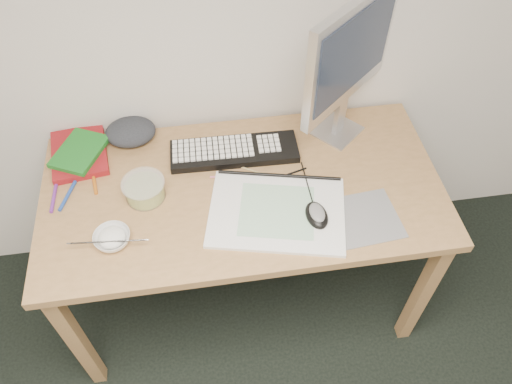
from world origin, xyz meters
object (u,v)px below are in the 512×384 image
desk (243,202)px  rice_bowl (112,239)px  sketchpad (277,212)px  monitor (350,56)px  keyboard (234,151)px

desk → rice_bowl: size_ratio=11.89×
desk → sketchpad: (0.10, -0.13, 0.09)m
monitor → desk: bearing=168.4°
keyboard → rice_bowl: size_ratio=3.97×
desk → monitor: bearing=29.7°
keyboard → rice_bowl: 0.54m
sketchpad → keyboard: size_ratio=0.96×
keyboard → rice_bowl: bearing=-141.1°
sketchpad → rice_bowl: rice_bowl is taller
monitor → rice_bowl: bearing=163.7°
keyboard → rice_bowl: rice_bowl is taller
monitor → rice_bowl: monitor is taller
keyboard → rice_bowl: (-0.43, -0.33, 0.00)m
rice_bowl → sketchpad: bearing=3.8°
desk → keyboard: bearing=93.0°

